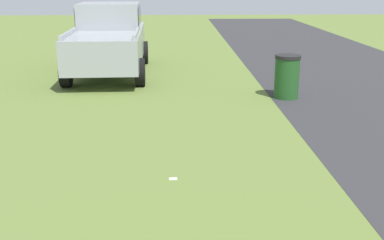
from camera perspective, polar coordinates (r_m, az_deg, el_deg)
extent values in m
cube|color=#93999E|center=(14.47, -10.16, 9.04)|extent=(5.41, 2.17, 0.90)
cube|color=#93999E|center=(15.02, -10.07, 12.51)|extent=(1.88, 1.89, 0.76)
cube|color=black|center=(15.02, -10.07, 12.51)|extent=(1.83, 1.93, 0.53)
cube|color=#93999E|center=(13.39, -14.75, 10.33)|extent=(2.78, 0.18, 0.12)
cube|color=#93999E|center=(13.18, -6.79, 10.66)|extent=(2.78, 0.18, 0.12)
cylinder|color=black|center=(16.40, -12.92, 8.02)|extent=(0.77, 0.29, 0.76)
cylinder|color=black|center=(16.21, -5.90, 8.26)|extent=(0.77, 0.29, 0.76)
cylinder|color=black|center=(12.98, -15.22, 5.58)|extent=(0.77, 0.29, 0.76)
cylinder|color=black|center=(12.74, -6.40, 5.86)|extent=(0.77, 0.29, 0.76)
cylinder|color=#1E4C1E|center=(11.57, 11.55, 5.03)|extent=(0.59, 0.59, 0.98)
cylinder|color=black|center=(11.48, 11.70, 7.61)|extent=(0.62, 0.62, 0.08)
cube|color=silver|center=(6.87, -2.34, -7.20)|extent=(0.09, 0.12, 0.01)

